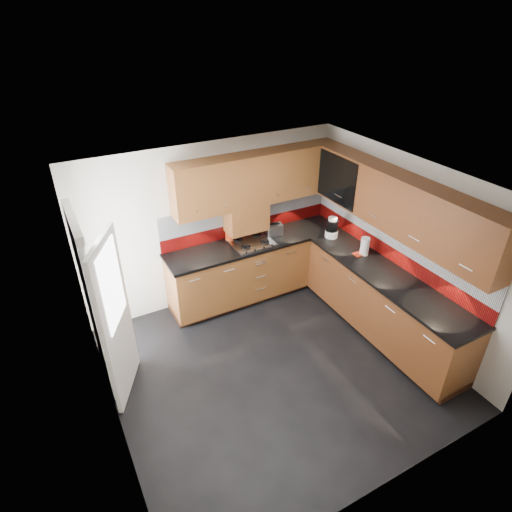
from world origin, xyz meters
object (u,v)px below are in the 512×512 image
gas_hob (252,242)px  utensil_pot (230,234)px  food_processor (332,228)px  toaster (274,230)px

gas_hob → utensil_pot: 0.35m
utensil_pot → food_processor: size_ratio=1.42×
gas_hob → food_processor: food_processor is taller
toaster → food_processor: bearing=-33.0°
toaster → utensil_pot: bearing=165.6°
gas_hob → toaster: bearing=9.8°
utensil_pot → toaster: (0.65, -0.17, -0.01)m
gas_hob → toaster: 0.43m
food_processor → utensil_pot: bearing=155.3°
utensil_pot → food_processor: bearing=-24.7°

